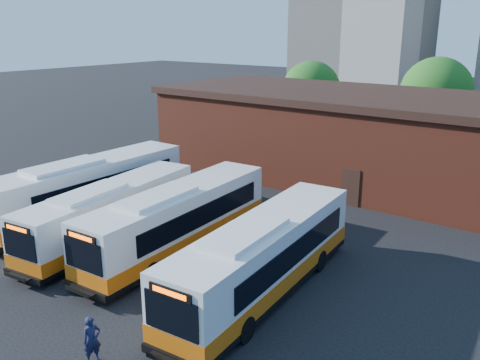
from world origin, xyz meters
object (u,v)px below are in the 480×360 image
Objects in this scene: bus_midwest at (111,215)px; bus_east at (263,260)px; transit_worker at (92,340)px; bus_west at (89,191)px; bus_mideast at (178,222)px.

bus_midwest is 9.57m from bus_east.
bus_midwest is 6.99× the size of transit_worker.
bus_east is at bearing -5.77° from bus_west.
bus_mideast is at bearing 40.51° from transit_worker.
bus_mideast is 6.01m from bus_east.
bus_east is at bearing 0.13° from transit_worker.
bus_mideast is 7.42× the size of transit_worker.
bus_midwest is at bearing -164.69° from bus_mideast.
bus_west is at bearing 169.51° from bus_east.
bus_west is 7.80× the size of transit_worker.
bus_west is at bearing 68.24° from transit_worker.
bus_west is 1.05× the size of bus_mideast.
bus_midwest is 3.86m from bus_mideast.
bus_west is 13.51m from bus_east.
transit_worker is at bearing -109.93° from bus_east.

